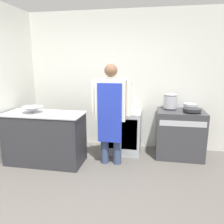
{
  "coord_description": "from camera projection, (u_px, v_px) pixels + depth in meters",
  "views": [
    {
      "loc": [
        0.75,
        -2.19,
        1.71
      ],
      "look_at": [
        0.13,
        1.19,
        0.93
      ],
      "focal_mm": 35.0,
      "sensor_mm": 36.0,
      "label": 1
    }
  ],
  "objects": [
    {
      "name": "saute_pan",
      "position": [
        192.0,
        110.0,
        3.78
      ],
      "size": [
        0.3,
        0.3,
        0.05
      ],
      "color": "#262628",
      "rests_on": "stove"
    },
    {
      "name": "ground_plane",
      "position": [
        83.0,
        209.0,
        2.61
      ],
      "size": [
        14.0,
        14.0,
        0.0
      ],
      "primitive_type": "plane",
      "color": "#5B5651"
    },
    {
      "name": "prep_counter",
      "position": [
        45.0,
        138.0,
        3.75
      ],
      "size": [
        1.36,
        0.61,
        0.88
      ],
      "color": "#2D2D33",
      "rests_on": "ground_plane"
    },
    {
      "name": "mixing_bowl",
      "position": [
        32.0,
        110.0,
        3.68
      ],
      "size": [
        0.35,
        0.35,
        0.1
      ],
      "color": "#B2B5BC",
      "rests_on": "prep_counter"
    },
    {
      "name": "fridge_unit",
      "position": [
        125.0,
        131.0,
        4.24
      ],
      "size": [
        0.62,
        0.61,
        0.81
      ],
      "color": "#A8ADB2",
      "rests_on": "ground_plane"
    },
    {
      "name": "stove",
      "position": [
        180.0,
        134.0,
        4.02
      ],
      "size": [
        0.83,
        0.63,
        0.88
      ],
      "color": "#38383D",
      "rests_on": "ground_plane"
    },
    {
      "name": "wall_back",
      "position": [
        115.0,
        81.0,
        4.41
      ],
      "size": [
        8.0,
        0.05,
        2.7
      ],
      "color": "silver",
      "rests_on": "ground_plane"
    },
    {
      "name": "sauce_pot",
      "position": [
        190.0,
        106.0,
        3.98
      ],
      "size": [
        0.23,
        0.23,
        0.1
      ],
      "color": "#B2B5BC",
      "rests_on": "stove"
    },
    {
      "name": "person_cook",
      "position": [
        111.0,
        109.0,
        3.59
      ],
      "size": [
        0.67,
        0.24,
        1.69
      ],
      "color": "#38476B",
      "rests_on": "ground_plane"
    },
    {
      "name": "stock_pot",
      "position": [
        170.0,
        101.0,
        4.03
      ],
      "size": [
        0.25,
        0.25,
        0.28
      ],
      "color": "#B2B5BC",
      "rests_on": "stove"
    }
  ]
}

